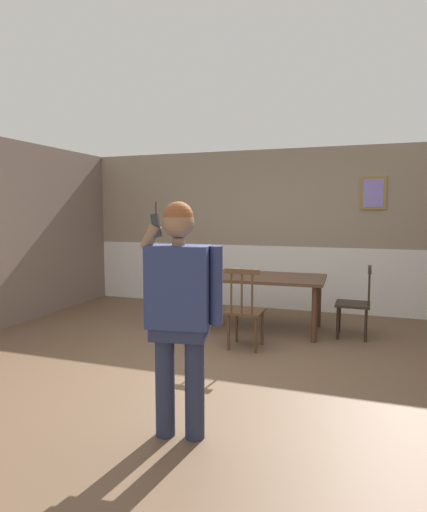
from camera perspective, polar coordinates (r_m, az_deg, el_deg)
name	(u,v)px	position (r m, az deg, el deg)	size (l,w,h in m)	color
ground_plane	(215,367)	(4.66, 0.23, -14.42)	(7.25, 7.25, 0.00)	brown
room_back_partition	(274,233)	(7.25, 7.94, 3.03)	(6.59, 0.17, 2.61)	gray
dining_table	(260,282)	(5.93, 6.12, -3.43)	(1.75, 1.00, 0.74)	#4C3323
chair_near_window	(245,310)	(5.14, 4.17, -7.07)	(0.41, 0.41, 0.97)	#513823
chair_by_doorway	(356,303)	(5.86, 18.21, -5.87)	(0.42, 0.42, 0.92)	#2D2319
chair_at_table_head	(175,291)	(6.33, -5.09, -4.57)	(0.49, 0.49, 0.94)	black
person_figure	(180,303)	(3.06, -4.43, -6.23)	(0.58, 0.31, 1.69)	#282E49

